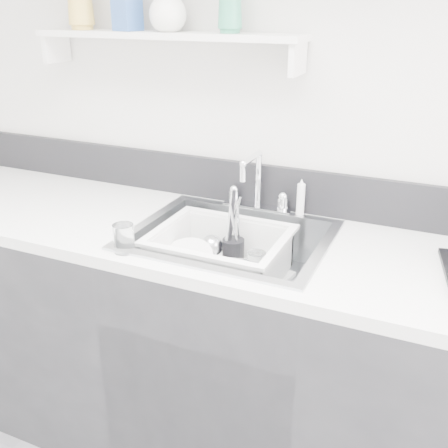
% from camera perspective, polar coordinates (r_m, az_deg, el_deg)
% --- Properties ---
extents(counter_run, '(3.20, 0.62, 0.92)m').
position_cam_1_polar(counter_run, '(1.95, 0.62, -13.67)').
color(counter_run, '#242427').
rests_on(counter_run, ground).
extents(backsplash, '(3.20, 0.02, 0.16)m').
position_cam_1_polar(backsplash, '(1.94, 4.19, 4.20)').
color(backsplash, black).
rests_on(backsplash, counter_run).
extents(sink, '(0.64, 0.52, 0.20)m').
position_cam_1_polar(sink, '(1.75, 0.67, -3.93)').
color(sink, silver).
rests_on(sink, counter_run).
extents(faucet, '(0.26, 0.18, 0.23)m').
position_cam_1_polar(faucet, '(1.90, 3.63, 3.18)').
color(faucet, silver).
rests_on(faucet, counter_run).
extents(side_sprayer, '(0.03, 0.03, 0.14)m').
position_cam_1_polar(side_sprayer, '(1.86, 8.35, 2.85)').
color(side_sprayer, white).
rests_on(side_sprayer, counter_run).
extents(wall_shelf, '(1.00, 0.16, 0.12)m').
position_cam_1_polar(wall_shelf, '(1.93, -6.48, 19.51)').
color(wall_shelf, silver).
rests_on(wall_shelf, room_shell).
extents(wash_tub, '(0.50, 0.43, 0.17)m').
position_cam_1_polar(wash_tub, '(1.76, -0.42, -3.51)').
color(wash_tub, white).
rests_on(wash_tub, sink).
extents(plate_stack, '(0.25, 0.24, 0.10)m').
position_cam_1_polar(plate_stack, '(1.79, -4.09, -4.76)').
color(plate_stack, white).
rests_on(plate_stack, wash_tub).
extents(utensil_cup, '(0.08, 0.08, 0.26)m').
position_cam_1_polar(utensil_cup, '(1.84, 1.01, -2.83)').
color(utensil_cup, black).
rests_on(utensil_cup, wash_tub).
extents(ladle, '(0.28, 0.31, 0.09)m').
position_cam_1_polar(ladle, '(1.79, -0.78, -4.08)').
color(ladle, silver).
rests_on(ladle, wash_tub).
extents(tumbler_in_tub, '(0.08, 0.08, 0.09)m').
position_cam_1_polar(tumbler_in_tub, '(1.76, 3.52, -4.51)').
color(tumbler_in_tub, white).
rests_on(tumbler_in_tub, wash_tub).
extents(tumbler_counter, '(0.08, 0.08, 0.09)m').
position_cam_1_polar(tumbler_counter, '(1.62, -10.86, -1.54)').
color(tumbler_counter, white).
rests_on(tumbler_counter, counter_run).
extents(bowl_small, '(0.12, 0.12, 0.04)m').
position_cam_1_polar(bowl_small, '(1.71, 2.41, -6.50)').
color(bowl_small, white).
rests_on(bowl_small, wash_tub).
extents(soap_bottle_b, '(0.10, 0.10, 0.18)m').
position_cam_1_polar(soap_bottle_b, '(1.99, -10.57, 22.53)').
color(soap_bottle_b, '#2F579E').
rests_on(soap_bottle_b, wall_shelf).
extents(soap_bottle_c, '(0.15, 0.15, 0.16)m').
position_cam_1_polar(soap_bottle_c, '(1.91, -6.16, 22.52)').
color(soap_bottle_c, white).
rests_on(soap_bottle_c, wall_shelf).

